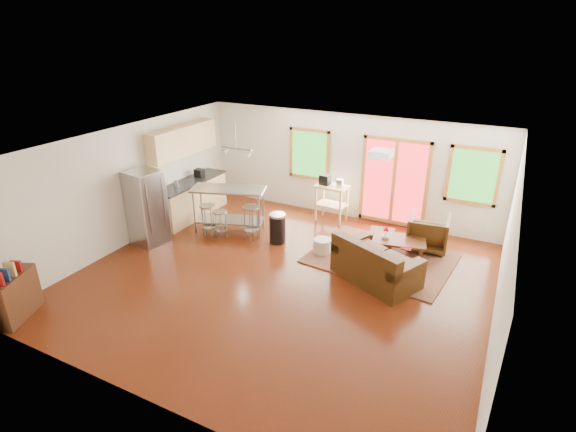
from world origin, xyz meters
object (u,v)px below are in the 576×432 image
at_px(loveseat, 375,265).
at_px(kitchen_cart, 331,190).
at_px(coffee_table, 399,242).
at_px(ottoman, 381,239).
at_px(armchair, 428,231).
at_px(island, 229,202).
at_px(rug, 381,258).
at_px(refrigerator, 147,208).

distance_m(loveseat, kitchen_cart, 2.97).
xyz_separation_m(coffee_table, ottoman, (-0.47, 0.37, -0.19)).
height_order(armchair, ottoman, armchair).
bearing_deg(ottoman, island, -166.44).
relative_size(rug, coffee_table, 2.36).
bearing_deg(island, ottoman, 13.56).
distance_m(loveseat, coffee_table, 1.14).
relative_size(coffee_table, ottoman, 2.25).
distance_m(island, kitchen_cart, 2.50).
relative_size(coffee_table, armchair, 1.38).
relative_size(refrigerator, kitchen_cart, 1.43).
height_order(coffee_table, refrigerator, refrigerator).
bearing_deg(kitchen_cart, armchair, -10.65).
xyz_separation_m(ottoman, refrigerator, (-4.67, -2.16, 0.66)).
bearing_deg(ottoman, coffee_table, -38.16).
relative_size(coffee_table, refrigerator, 0.71).
height_order(ottoman, kitchen_cart, kitchen_cart).
distance_m(rug, ottoman, 0.63).
height_order(coffee_table, armchair, armchair).
distance_m(rug, coffee_table, 0.51).
relative_size(loveseat, ottoman, 3.43).
xyz_separation_m(loveseat, ottoman, (-0.30, 1.50, -0.16)).
bearing_deg(loveseat, coffee_table, 105.93).
xyz_separation_m(coffee_table, armchair, (0.45, 0.70, 0.06)).
relative_size(refrigerator, island, 0.93).
relative_size(rug, island, 1.55).
xyz_separation_m(ottoman, kitchen_cart, (-1.53, 0.79, 0.62)).
distance_m(coffee_table, island, 3.95).
xyz_separation_m(rug, loveseat, (0.13, -0.91, 0.32)).
xyz_separation_m(loveseat, coffee_table, (0.17, 1.13, 0.04)).
height_order(ottoman, island, island).
height_order(armchair, island, island).
xyz_separation_m(coffee_table, kitchen_cart, (-2.00, 1.16, 0.43)).
relative_size(armchair, island, 0.47).
distance_m(ottoman, kitchen_cart, 1.83).
height_order(rug, island, island).
bearing_deg(kitchen_cart, refrigerator, -136.71).
bearing_deg(refrigerator, loveseat, 16.74).
relative_size(island, kitchen_cart, 1.55).
bearing_deg(coffee_table, kitchen_cart, 149.82).
distance_m(rug, island, 3.68).
height_order(rug, ottoman, ottoman).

